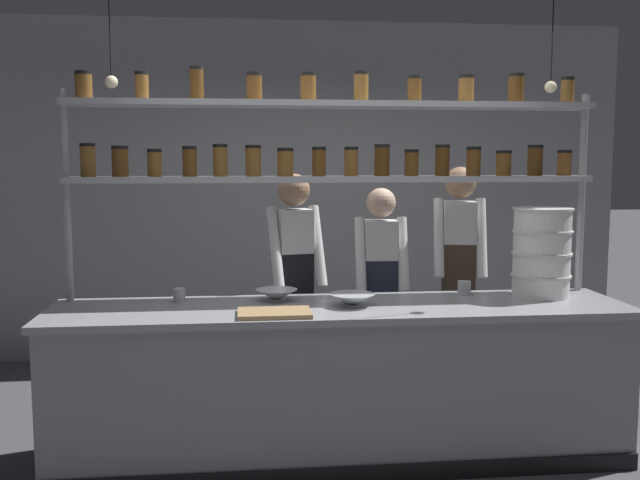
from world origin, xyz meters
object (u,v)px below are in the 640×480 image
prep_bowl_center_front (352,300)px  serving_cup_by_board (179,295)px  chef_left (294,281)px  chef_center (380,287)px  spice_shelf_unit (334,149)px  container_stack (542,252)px  prep_bowl_near_left (277,295)px  serving_cup_front (464,288)px  chef_right (459,271)px  cutting_board (274,313)px

prep_bowl_center_front → serving_cup_by_board: serving_cup_by_board is taller
chef_left → chef_center: 0.62m
spice_shelf_unit → prep_bowl_center_front: size_ratio=12.34×
chef_left → container_stack: bearing=-29.5°
container_stack → prep_bowl_near_left: (-1.64, 0.03, -0.24)m
prep_bowl_center_front → serving_cup_front: 0.80m
spice_shelf_unit → chef_left: size_ratio=1.95×
prep_bowl_near_left → serving_cup_by_board: serving_cup_by_board is taller
chef_right → container_stack: 0.71m
chef_right → serving_cup_by_board: size_ratio=20.61×
prep_bowl_near_left → spice_shelf_unit: bearing=22.0°
prep_bowl_near_left → serving_cup_by_board: 0.58m
cutting_board → prep_bowl_center_front: bearing=22.8°
container_stack → serving_cup_front: size_ratio=6.33×
container_stack → serving_cup_by_board: (-2.22, 0.05, -0.23)m
chef_left → prep_bowl_near_left: (-0.14, -0.41, -0.01)m
container_stack → serving_cup_by_board: container_stack is taller
container_stack → prep_bowl_center_front: bearing=-171.8°
prep_bowl_near_left → prep_bowl_center_front: bearing=-26.0°
cutting_board → prep_bowl_near_left: size_ratio=1.58×
chef_center → cutting_board: 1.20m
cutting_board → chef_left: bearing=78.2°
chef_left → prep_bowl_near_left: size_ratio=6.64×
chef_right → prep_bowl_center_front: 1.16m
cutting_board → prep_bowl_near_left: 0.40m
spice_shelf_unit → container_stack: size_ratio=5.91×
chef_right → prep_bowl_center_front: chef_right is taller
serving_cup_front → chef_right: bearing=76.9°
prep_bowl_near_left → prep_bowl_center_front: size_ratio=0.95×
spice_shelf_unit → cutting_board: (-0.40, -0.55, -0.90)m
chef_center → chef_left: bearing=-165.4°
chef_center → container_stack: bearing=-27.7°
chef_center → chef_right: chef_right is taller
spice_shelf_unit → chef_right: spice_shelf_unit is taller
serving_cup_by_board → chef_left: bearing=28.4°
chef_left → chef_center: chef_left is taller
serving_cup_by_board → chef_right: bearing=15.8°
chef_center → cutting_board: chef_center is taller
chef_center → serving_cup_front: 0.64m
cutting_board → chef_center: bearing=50.2°
chef_left → prep_bowl_near_left: chef_left is taller
prep_bowl_near_left → serving_cup_by_board: size_ratio=3.03×
spice_shelf_unit → chef_center: size_ratio=2.07×
chef_left → cutting_board: bearing=-115.0°
chef_right → serving_cup_by_board: chef_right is taller
prep_bowl_near_left → serving_cup_front: size_ratio=2.89×
chef_left → spice_shelf_unit: bearing=-61.5°
spice_shelf_unit → container_stack: (1.27, -0.18, -0.64)m
container_stack → serving_cup_front: bearing=168.5°
cutting_board → serving_cup_by_board: (-0.55, 0.42, 0.03)m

